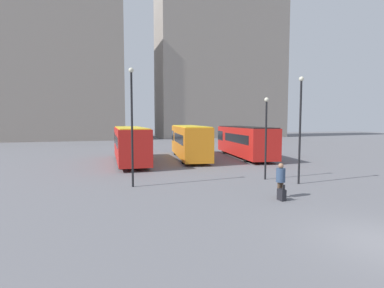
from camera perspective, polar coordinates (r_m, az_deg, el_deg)
name	(u,v)px	position (r m, az deg, el deg)	size (l,w,h in m)	color
building_block_left	(50,71)	(67.15, -25.48, 12.44)	(27.95, 13.88, 27.20)	gray
building_block_right	(221,60)	(72.34, 5.46, 15.59)	(29.23, 10.93, 35.56)	gray
bus_0	(130,143)	(27.43, -11.71, 0.12)	(2.64, 11.10, 3.18)	red
bus_1	(189,141)	(29.72, -0.54, 0.62)	(3.91, 11.42, 3.26)	orange
bus_2	(244,140)	(31.49, 9.87, 0.67)	(4.04, 11.91, 3.15)	red
traveler	(281,177)	(15.24, 16.53, -6.09)	(0.45, 0.45, 1.70)	#4C3828
suitcase	(282,195)	(14.89, 16.70, -9.23)	(0.25, 0.44, 0.78)	black
lamp_post_0	(132,119)	(17.10, -11.38, 4.73)	(0.28, 0.28, 6.68)	black
lamp_post_1	(266,131)	(19.54, 13.92, 2.41)	(0.28, 0.28, 5.22)	black
lamp_post_2	(300,122)	(18.70, 19.92, 3.94)	(0.28, 0.28, 6.31)	black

